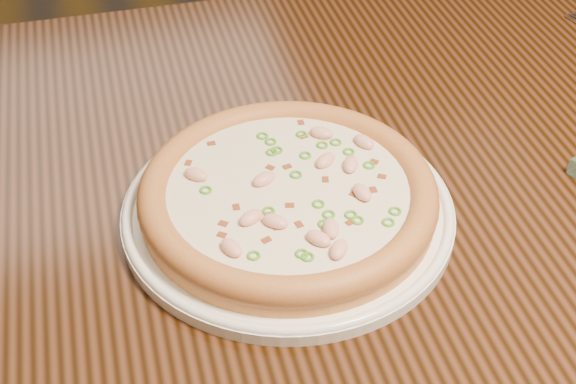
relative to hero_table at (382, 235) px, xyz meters
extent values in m
plane|color=black|center=(-0.20, 0.73, -0.65)|extent=(9.00, 9.00, 0.00)
cube|color=black|center=(0.00, 0.00, 0.08)|extent=(1.20, 0.80, 0.04)
cylinder|color=white|center=(-0.12, -0.05, 0.10)|extent=(0.31, 0.31, 0.01)
torus|color=white|center=(-0.12, -0.05, 0.11)|extent=(0.31, 0.31, 0.01)
cylinder|color=#D08545|center=(-0.12, -0.05, 0.12)|extent=(0.27, 0.27, 0.02)
torus|color=#C37735|center=(-0.12, -0.05, 0.13)|extent=(0.28, 0.28, 0.03)
cylinder|color=silver|center=(-0.12, -0.05, 0.13)|extent=(0.23, 0.23, 0.00)
ellipsoid|color=#F2B29E|center=(-0.08, -0.02, 0.14)|extent=(0.03, 0.03, 0.01)
ellipsoid|color=#F2B29E|center=(-0.06, -0.04, 0.14)|extent=(0.02, 0.03, 0.01)
ellipsoid|color=#F2B29E|center=(-0.20, -0.01, 0.14)|extent=(0.03, 0.03, 0.01)
ellipsoid|color=#F2B29E|center=(-0.19, -0.12, 0.14)|extent=(0.02, 0.03, 0.01)
ellipsoid|color=#F2B29E|center=(-0.14, -0.04, 0.14)|extent=(0.03, 0.02, 0.01)
ellipsoid|color=#F2B29E|center=(-0.11, -0.12, 0.14)|extent=(0.03, 0.03, 0.01)
ellipsoid|color=#F2B29E|center=(-0.06, -0.08, 0.14)|extent=(0.02, 0.03, 0.01)
ellipsoid|color=#F2B29E|center=(-0.16, -0.08, 0.14)|extent=(0.03, 0.02, 0.01)
ellipsoid|color=#F2B29E|center=(-0.10, -0.12, 0.14)|extent=(0.02, 0.03, 0.01)
ellipsoid|color=#F2B29E|center=(-0.10, -0.14, 0.14)|extent=(0.03, 0.03, 0.01)
ellipsoid|color=#F2B29E|center=(-0.07, 0.02, 0.14)|extent=(0.03, 0.03, 0.01)
ellipsoid|color=#F2B29E|center=(-0.14, -0.09, 0.14)|extent=(0.03, 0.03, 0.01)
ellipsoid|color=#F2B29E|center=(-0.03, 0.00, 0.14)|extent=(0.02, 0.03, 0.01)
cube|color=maroon|center=(-0.12, -0.07, 0.13)|extent=(0.01, 0.01, 0.00)
cube|color=maroon|center=(-0.12, -0.10, 0.13)|extent=(0.01, 0.01, 0.00)
cube|color=maroon|center=(-0.08, -0.05, 0.13)|extent=(0.01, 0.01, 0.00)
cube|color=maroon|center=(-0.15, -0.08, 0.13)|extent=(0.01, 0.01, 0.00)
cube|color=maroon|center=(-0.19, -0.08, 0.13)|extent=(0.01, 0.01, 0.00)
cube|color=maroon|center=(-0.03, 0.00, 0.13)|extent=(0.01, 0.01, 0.00)
cube|color=maroon|center=(-0.08, -0.11, 0.13)|extent=(0.01, 0.01, 0.00)
cube|color=maroon|center=(-0.18, 0.03, 0.13)|extent=(0.01, 0.01, 0.00)
cube|color=maroon|center=(-0.06, -0.08, 0.13)|extent=(0.01, 0.01, 0.00)
cube|color=maroon|center=(-0.11, -0.02, 0.13)|extent=(0.01, 0.01, 0.00)
cube|color=maroon|center=(-0.08, 0.05, 0.13)|extent=(0.01, 0.01, 0.00)
cube|color=maroon|center=(-0.16, -0.11, 0.13)|extent=(0.01, 0.01, 0.00)
cube|color=maroon|center=(-0.20, 0.01, 0.13)|extent=(0.01, 0.01, 0.00)
cube|color=maroon|center=(-0.03, -0.06, 0.13)|extent=(0.01, 0.01, 0.00)
cube|color=maroon|center=(-0.17, -0.06, 0.13)|extent=(0.01, 0.01, 0.00)
cube|color=maroon|center=(-0.19, -0.10, 0.13)|extent=(0.01, 0.01, 0.00)
cube|color=maroon|center=(-0.13, -0.02, 0.13)|extent=(0.01, 0.01, 0.00)
cube|color=maroon|center=(-0.05, -0.07, 0.13)|extent=(0.01, 0.01, 0.00)
cube|color=maroon|center=(-0.09, 0.02, 0.13)|extent=(0.01, 0.01, 0.00)
cube|color=maroon|center=(-0.06, -0.07, 0.13)|extent=(0.01, 0.01, 0.00)
cube|color=maroon|center=(-0.03, -0.03, 0.13)|extent=(0.01, 0.01, 0.00)
cube|color=maroon|center=(-0.14, -0.10, 0.13)|extent=(0.01, 0.01, 0.00)
torus|color=#448B1F|center=(-0.05, -0.12, 0.13)|extent=(0.01, 0.01, 0.00)
torus|color=#448B1F|center=(-0.07, 0.00, 0.13)|extent=(0.02, 0.02, 0.00)
torus|color=#448B1F|center=(-0.14, -0.08, 0.13)|extent=(0.02, 0.02, 0.00)
torus|color=#448B1F|center=(-0.12, 0.02, 0.13)|extent=(0.01, 0.01, 0.00)
torus|color=#448B1F|center=(-0.19, -0.04, 0.13)|extent=(0.02, 0.02, 0.00)
torus|color=#448B1F|center=(-0.04, -0.04, 0.13)|extent=(0.02, 0.02, 0.00)
torus|color=#448B1F|center=(-0.13, -0.14, 0.13)|extent=(0.01, 0.01, 0.00)
torus|color=#448B1F|center=(-0.09, -0.01, 0.13)|extent=(0.02, 0.02, 0.00)
torus|color=#448B1F|center=(-0.09, 0.03, 0.13)|extent=(0.01, 0.01, 0.00)
torus|color=#448B1F|center=(-0.11, -0.03, 0.13)|extent=(0.01, 0.01, 0.00)
torus|color=#448B1F|center=(-0.04, -0.11, 0.13)|extent=(0.01, 0.01, 0.00)
torus|color=#448B1F|center=(-0.05, -0.01, 0.13)|extent=(0.02, 0.02, 0.00)
torus|color=#448B1F|center=(-0.06, 0.00, 0.13)|extent=(0.01, 0.01, 0.00)
torus|color=#448B1F|center=(-0.10, -0.08, 0.13)|extent=(0.02, 0.02, 0.00)
torus|color=#448B1F|center=(-0.07, -0.11, 0.13)|extent=(0.01, 0.01, 0.00)
torus|color=#448B1F|center=(-0.13, -0.14, 0.13)|extent=(0.02, 0.02, 0.00)
torus|color=#448B1F|center=(-0.12, 0.00, 0.13)|extent=(0.01, 0.01, 0.00)
torus|color=#448B1F|center=(-0.10, -0.11, 0.13)|extent=(0.02, 0.02, 0.00)
torus|color=#448B1F|center=(-0.09, -0.09, 0.13)|extent=(0.01, 0.01, 0.00)
torus|color=#448B1F|center=(-0.12, 0.03, 0.13)|extent=(0.01, 0.01, 0.00)
torus|color=#448B1F|center=(-0.12, 0.01, 0.13)|extent=(0.01, 0.01, 0.00)
torus|color=#448B1F|center=(-0.17, -0.13, 0.13)|extent=(0.01, 0.01, 0.00)
torus|color=#448B1F|center=(-0.08, -0.10, 0.13)|extent=(0.01, 0.01, 0.00)
camera|label=1|loc=(-0.26, -0.59, 0.61)|focal=50.00mm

